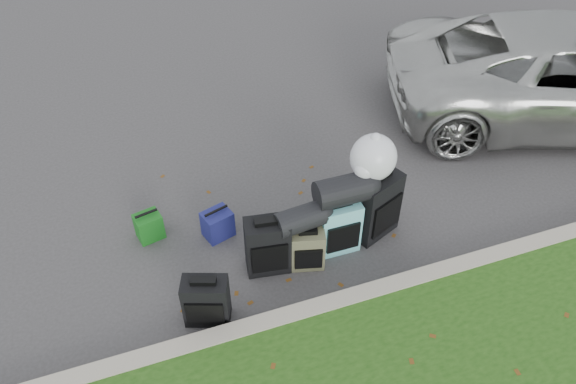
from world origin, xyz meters
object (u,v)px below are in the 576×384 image
object	(u,v)px
suitcase_small_black	(206,301)
suv	(571,72)
suitcase_large_black_right	(376,205)
suitcase_large_black_left	(268,246)
suitcase_olive	(308,249)
tote_navy	(218,224)
tote_green	(149,226)
suitcase_teal	(338,227)

from	to	relation	value
suitcase_small_black	suv	bearing A→B (deg)	37.69
suitcase_small_black	suitcase_large_black_right	size ratio (longest dim) A/B	0.69
suv	suitcase_large_black_left	bearing A→B (deg)	125.69
suitcase_olive	suitcase_large_black_right	size ratio (longest dim) A/B	0.61
suitcase_olive	tote_navy	bearing A→B (deg)	151.77
suitcase_large_black_left	tote_green	size ratio (longest dim) A/B	2.08
tote_navy	tote_green	bearing A→B (deg)	145.54
suitcase_olive	tote_green	bearing A→B (deg)	162.43
suitcase_teal	suitcase_small_black	bearing A→B (deg)	-163.30
tote_green	tote_navy	size ratio (longest dim) A/B	0.95
tote_navy	suitcase_small_black	bearing A→B (deg)	-126.15
suitcase_olive	suitcase_teal	size ratio (longest dim) A/B	0.75
suv	suitcase_olive	xyz separation A→B (m)	(-4.34, -1.43, -0.44)
tote_green	suitcase_large_black_right	bearing A→B (deg)	-29.51
suitcase_small_black	suitcase_olive	bearing A→B (deg)	35.63
tote_navy	suitcase_olive	bearing A→B (deg)	-60.34
suitcase_small_black	suitcase_large_black_left	bearing A→B (deg)	49.62
suitcase_small_black	suitcase_olive	size ratio (longest dim) A/B	1.12
suitcase_large_black_left	suitcase_olive	size ratio (longest dim) A/B	1.37
suitcase_small_black	suitcase_teal	distance (m)	1.59
suitcase_large_black_left	suitcase_large_black_right	size ratio (longest dim) A/B	0.84
suitcase_large_black_right	tote_navy	world-z (taller)	suitcase_large_black_right
tote_green	suitcase_large_black_left	bearing A→B (deg)	-50.16
suv	suitcase_small_black	xyz separation A→B (m)	(-5.48, -1.75, -0.41)
suv	suitcase_small_black	bearing A→B (deg)	127.75
suitcase_large_black_left	suitcase_large_black_right	distance (m)	1.27
suitcase_teal	tote_green	distance (m)	2.06
suitcase_large_black_left	tote_green	world-z (taller)	suitcase_large_black_left
suv	tote_green	size ratio (longest dim) A/B	15.64
suitcase_teal	suitcase_olive	bearing A→B (deg)	-161.96
suitcase_small_black	tote_navy	size ratio (longest dim) A/B	1.63
suitcase_large_black_right	tote_green	distance (m)	2.48
suitcase_small_black	suitcase_large_black_left	distance (m)	0.86
suitcase_olive	tote_navy	size ratio (longest dim) A/B	1.45
suv	suitcase_small_black	distance (m)	5.77
suv	suitcase_large_black_left	world-z (taller)	suv
suv	suitcase_teal	distance (m)	4.18
suitcase_small_black	tote_navy	xyz separation A→B (m)	(0.37, 1.05, -0.10)
suv	suitcase_olive	size ratio (longest dim) A/B	10.31
suitcase_olive	suitcase_large_black_left	bearing A→B (deg)	-179.46
suitcase_small_black	tote_green	bearing A→B (deg)	125.32
suitcase_teal	suitcase_large_black_right	xyz separation A→B (m)	(0.48, 0.10, 0.07)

